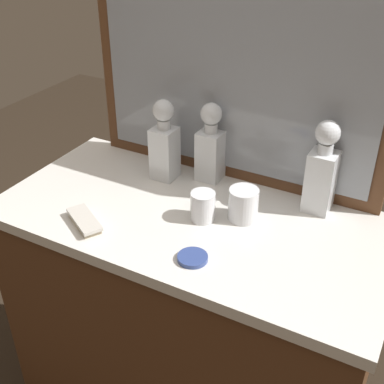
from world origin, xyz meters
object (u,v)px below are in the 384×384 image
object	(u,v)px
crystal_decanter_right	(164,147)
crystal_tumbler_far_right	(243,206)
porcelain_dish	(193,258)
crystal_decanter_left	(321,176)
crystal_decanter_far_right	(211,150)
silver_brush_front	(85,221)
crystal_tumbler_rear	(203,208)

from	to	relation	value
crystal_decanter_right	crystal_tumbler_far_right	bearing A→B (deg)	-17.56
crystal_tumbler_far_right	porcelain_dish	size ratio (longest dim) A/B	1.21
crystal_decanter_left	crystal_tumbler_far_right	bearing A→B (deg)	-139.01
crystal_decanter_far_right	crystal_decanter_right	bearing A→B (deg)	-154.88
crystal_decanter_left	silver_brush_front	world-z (taller)	crystal_decanter_left
crystal_decanter_right	crystal_tumbler_rear	world-z (taller)	crystal_decanter_right
crystal_decanter_right	crystal_tumbler_rear	size ratio (longest dim) A/B	3.08
crystal_decanter_far_right	crystal_tumbler_rear	xyz separation A→B (m)	(0.09, -0.22, -0.06)
crystal_tumbler_rear	silver_brush_front	distance (m)	0.33
crystal_decanter_left	silver_brush_front	bearing A→B (deg)	-144.57
crystal_decanter_right	crystal_tumbler_far_right	size ratio (longest dim) A/B	2.78
crystal_tumbler_rear	porcelain_dish	bearing A→B (deg)	-70.44
crystal_tumbler_far_right	porcelain_dish	distance (m)	0.24
crystal_tumbler_far_right	silver_brush_front	world-z (taller)	crystal_tumbler_far_right
crystal_tumbler_rear	crystal_decanter_far_right	bearing A→B (deg)	111.63
crystal_decanter_left	crystal_tumbler_rear	size ratio (longest dim) A/B	3.26
crystal_tumbler_rear	silver_brush_front	bearing A→B (deg)	-146.67
crystal_decanter_far_right	crystal_tumbler_far_right	xyz separation A→B (m)	(0.19, -0.16, -0.06)
porcelain_dish	crystal_decanter_right	bearing A→B (deg)	130.21
porcelain_dish	silver_brush_front	bearing A→B (deg)	-178.48
silver_brush_front	crystal_decanter_far_right	bearing A→B (deg)	64.78
crystal_decanter_left	crystal_tumbler_rear	distance (m)	0.35
crystal_tumbler_far_right	crystal_tumbler_rear	world-z (taller)	crystal_tumbler_far_right
crystal_decanter_far_right	crystal_tumbler_far_right	size ratio (longest dim) A/B	2.71
crystal_decanter_far_right	porcelain_dish	bearing A→B (deg)	-69.27
crystal_decanter_right	crystal_tumbler_rear	distance (m)	0.28
crystal_decanter_far_right	porcelain_dish	world-z (taller)	crystal_decanter_far_right
crystal_tumbler_far_right	crystal_decanter_right	bearing A→B (deg)	162.44
crystal_decanter_right	silver_brush_front	bearing A→B (deg)	-99.66
crystal_decanter_far_right	crystal_decanter_right	xyz separation A→B (m)	(-0.13, -0.06, 0.00)
crystal_decanter_left	crystal_decanter_far_right	bearing A→B (deg)	177.82
crystal_tumbler_far_right	crystal_tumbler_rear	distance (m)	0.11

